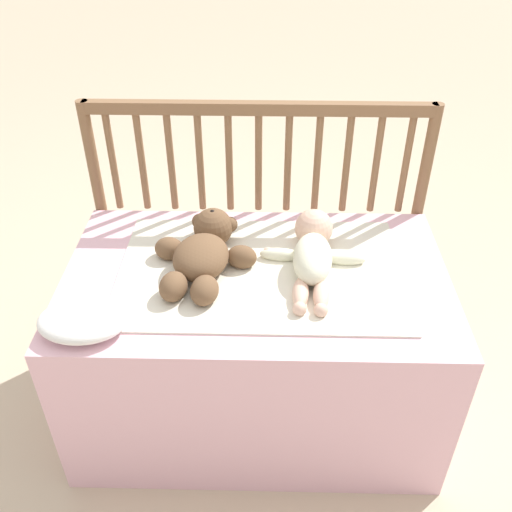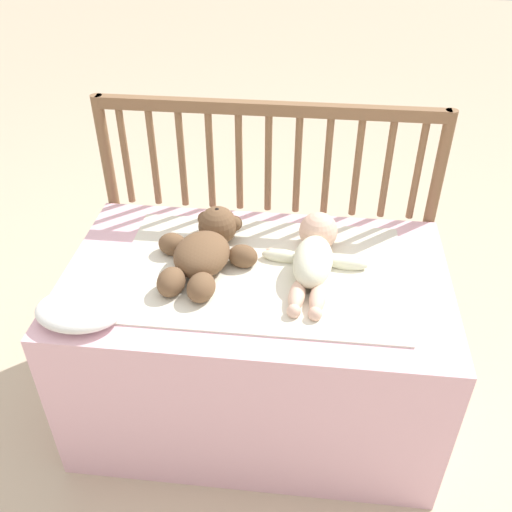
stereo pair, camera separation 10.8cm
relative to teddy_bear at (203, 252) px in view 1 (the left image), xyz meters
name	(u,v)px [view 1 (the left image)]	position (x,y,z in m)	size (l,w,h in m)	color
ground_plane	(256,402)	(0.15, -0.03, -0.59)	(12.00, 12.00, 0.00)	#C6B293
crib_mattress	(256,344)	(0.15, -0.03, -0.32)	(1.06, 0.64, 0.54)	#EDB7C6
crib_rail	(258,184)	(0.15, 0.31, 0.04)	(1.06, 0.04, 0.90)	brown
blanket	(261,271)	(0.16, -0.03, -0.05)	(0.78, 0.50, 0.01)	silver
teddy_bear	(203,252)	(0.00, 0.00, 0.00)	(0.30, 0.37, 0.12)	brown
baby	(313,253)	(0.30, 0.01, 0.00)	(0.30, 0.39, 0.11)	#EAEACC
small_pillow	(83,321)	(-0.27, -0.26, -0.02)	(0.22, 0.16, 0.06)	white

